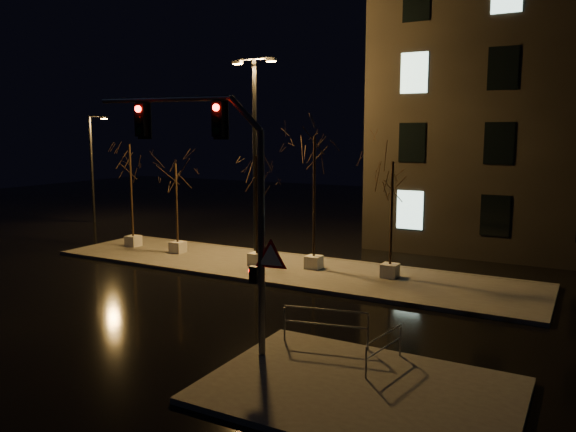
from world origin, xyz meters
The scene contains 13 objects.
ground centered at (0.00, 0.00, 0.00)m, with size 90.00×90.00×0.00m, color black.
median centered at (0.00, 6.00, 0.07)m, with size 22.00×5.00×0.15m, color #4B4743.
sidewalk_corner centered at (7.50, -3.50, 0.07)m, with size 7.00×5.00×0.15m, color #4B4743.
tree_0 centered at (-8.85, 6.20, 4.24)m, with size 1.80×1.80×5.39m.
tree_1 centered at (-5.77, 6.05, 3.55)m, with size 1.80×1.80×4.48m.
tree_2 centered at (-0.98, 5.68, 3.92)m, with size 1.80×1.80×4.97m.
tree_3 centered at (1.49, 6.35, 4.55)m, with size 1.80×1.80×5.80m.
tree_4 centered at (4.86, 6.48, 3.80)m, with size 1.80×1.80×4.81m.
traffic_signal_mast centered at (3.42, -3.06, 4.58)m, with size 5.49×0.82×6.75m.
streetlight_main centered at (-1.91, 7.05, 5.43)m, with size 2.28×0.31×9.15m.
streetlight_far centered at (-17.58, 11.69, 3.91)m, with size 1.37×0.55×7.10m.
guard_rail_a centered at (5.69, -1.50, 0.83)m, with size 2.35×0.54×1.04m.
guard_rail_b centered at (7.58, -2.11, 0.70)m, with size 0.33×1.78×0.86m.
Camera 1 is at (11.90, -14.97, 5.93)m, focal length 35.00 mm.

